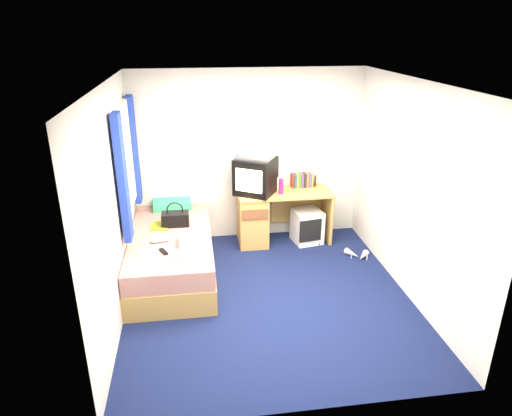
{
  "coord_description": "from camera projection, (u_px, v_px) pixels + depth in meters",
  "views": [
    {
      "loc": [
        -0.78,
        -4.44,
        2.92
      ],
      "look_at": [
        -0.04,
        0.7,
        0.83
      ],
      "focal_mm": 32.0,
      "sensor_mm": 36.0,
      "label": 1
    }
  ],
  "objects": [
    {
      "name": "pink_water_bottle",
      "position": [
        281.0,
        187.0,
        6.25
      ],
      "size": [
        0.07,
        0.07,
        0.2
      ],
      "primitive_type": "cylinder",
      "rotation": [
        0.0,
        0.0,
        0.06
      ],
      "color": "#DE1F6B",
      "rests_on": "desk"
    },
    {
      "name": "pillow",
      "position": [
        172.0,
        204.0,
        6.35
      ],
      "size": [
        0.54,
        0.36,
        0.11
      ],
      "primitive_type": "cube",
      "rotation": [
        0.0,
        0.0,
        0.06
      ],
      "color": "teal",
      "rests_on": "bed"
    },
    {
      "name": "bed",
      "position": [
        172.0,
        254.0,
        5.67
      ],
      "size": [
        1.01,
        2.0,
        0.54
      ],
      "color": "tan",
      "rests_on": "ground"
    },
    {
      "name": "picture_frame",
      "position": [
        315.0,
        181.0,
        6.58
      ],
      "size": [
        0.05,
        0.12,
        0.14
      ],
      "primitive_type": "cube",
      "rotation": [
        0.0,
        0.0,
        -0.27
      ],
      "color": "#311B10",
      "rests_on": "desk"
    },
    {
      "name": "aerosol_can",
      "position": [
        277.0,
        184.0,
        6.38
      ],
      "size": [
        0.05,
        0.05,
        0.19
      ],
      "primitive_type": "cylinder",
      "rotation": [
        0.0,
        0.0,
        0.02
      ],
      "color": "white",
      "rests_on": "desk"
    },
    {
      "name": "water_bottle",
      "position": [
        160.0,
        239.0,
        5.35
      ],
      "size": [
        0.21,
        0.11,
        0.07
      ],
      "primitive_type": "cylinder",
      "rotation": [
        0.0,
        1.57,
        0.21
      ],
      "color": "silver",
      "rests_on": "bed"
    },
    {
      "name": "vcr",
      "position": [
        256.0,
        155.0,
        6.11
      ],
      "size": [
        0.57,
        0.52,
        0.09
      ],
      "primitive_type": "cube",
      "rotation": [
        0.0,
        0.0,
        -0.51
      ],
      "color": "#ACADAF",
      "rests_on": "crt_tv"
    },
    {
      "name": "ground",
      "position": [
        268.0,
        296.0,
        5.27
      ],
      "size": [
        3.4,
        3.4,
        0.0
      ],
      "primitive_type": "plane",
      "color": "#0C1438",
      "rests_on": "ground"
    },
    {
      "name": "book_row",
      "position": [
        302.0,
        180.0,
        6.52
      ],
      "size": [
        0.31,
        0.13,
        0.2
      ],
      "color": "maroon",
      "rests_on": "desk"
    },
    {
      "name": "storage_cube",
      "position": [
        307.0,
        226.0,
        6.52
      ],
      "size": [
        0.44,
        0.44,
        0.48
      ],
      "primitive_type": "cube",
      "rotation": [
        0.0,
        0.0,
        0.18
      ],
      "color": "white",
      "rests_on": "ground"
    },
    {
      "name": "crt_tv",
      "position": [
        255.0,
        176.0,
        6.22
      ],
      "size": [
        0.66,
        0.65,
        0.5
      ],
      "rotation": [
        0.0,
        0.0,
        -0.54
      ],
      "color": "black",
      "rests_on": "desk"
    },
    {
      "name": "remote_control",
      "position": [
        164.0,
        252.0,
        5.12
      ],
      "size": [
        0.11,
        0.17,
        0.02
      ],
      "primitive_type": "cube",
      "rotation": [
        0.0,
        0.0,
        0.44
      ],
      "color": "black",
      "rests_on": "bed"
    },
    {
      "name": "handbag",
      "position": [
        175.0,
        218.0,
        5.78
      ],
      "size": [
        0.34,
        0.19,
        0.31
      ],
      "rotation": [
        0.0,
        0.0,
        -0.01
      ],
      "color": "black",
      "rests_on": "bed"
    },
    {
      "name": "colour_swatch_fan",
      "position": [
        176.0,
        258.0,
        4.98
      ],
      "size": [
        0.22,
        0.08,
        0.01
      ],
      "primitive_type": "cube",
      "rotation": [
        0.0,
        0.0,
        -0.09
      ],
      "color": "gold",
      "rests_on": "bed"
    },
    {
      "name": "window_assembly",
      "position": [
        127.0,
        162.0,
        5.36
      ],
      "size": [
        0.11,
        1.42,
        1.4
      ],
      "color": "silver",
      "rests_on": "room_shell"
    },
    {
      "name": "white_heels",
      "position": [
        358.0,
        255.0,
        6.13
      ],
      "size": [
        0.32,
        0.31,
        0.09
      ],
      "color": "beige",
      "rests_on": "ground"
    },
    {
      "name": "magazine",
      "position": [
        160.0,
        226.0,
        5.78
      ],
      "size": [
        0.24,
        0.3,
        0.01
      ],
      "primitive_type": "cube",
      "rotation": [
        0.0,
        0.0,
        -0.12
      ],
      "color": "#F9FD1C",
      "rests_on": "bed"
    },
    {
      "name": "towel",
      "position": [
        193.0,
        239.0,
        5.31
      ],
      "size": [
        0.33,
        0.28,
        0.11
      ],
      "primitive_type": "cube",
      "rotation": [
        0.0,
        0.0,
        0.02
      ],
      "color": "white",
      "rests_on": "bed"
    },
    {
      "name": "room_shell",
      "position": [
        270.0,
        177.0,
        4.73
      ],
      "size": [
        3.4,
        3.4,
        3.4
      ],
      "color": "white",
      "rests_on": "ground"
    },
    {
      "name": "desk",
      "position": [
        265.0,
        215.0,
        6.46
      ],
      "size": [
        1.3,
        0.55,
        0.75
      ],
      "color": "tan",
      "rests_on": "ground"
    }
  ]
}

